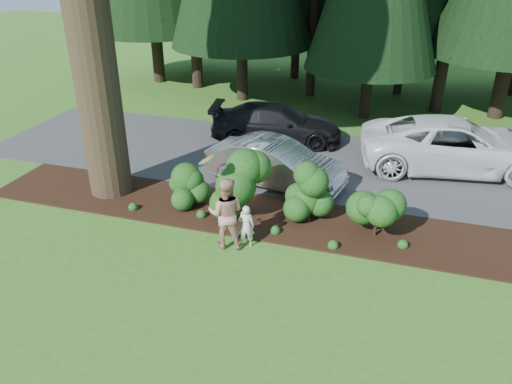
{
  "coord_description": "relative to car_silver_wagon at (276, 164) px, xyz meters",
  "views": [
    {
      "loc": [
        3.77,
        -8.45,
        6.92
      ],
      "look_at": [
        0.43,
        2.22,
        1.3
      ],
      "focal_mm": 35.0,
      "sensor_mm": 36.0,
      "label": 1
    }
  ],
  "objects": [
    {
      "name": "child",
      "position": [
        0.23,
        -3.62,
        -0.17
      ],
      "size": [
        0.47,
        0.37,
        1.15
      ],
      "primitive_type": "imported",
      "rotation": [
        0.0,
        0.0,
        3.38
      ],
      "color": "silver",
      "rests_on": "ground"
    },
    {
      "name": "adult",
      "position": [
        -0.24,
        -3.76,
        0.19
      ],
      "size": [
        1.04,
        0.88,
        1.87
      ],
      "primitive_type": "imported",
      "rotation": [
        0.0,
        0.0,
        3.35
      ],
      "color": "#AB3416",
      "rests_on": "ground"
    },
    {
      "name": "lily_cluster",
      "position": [
        -0.4,
        -2.93,
        -0.25
      ],
      "size": [
        0.69,
        0.09,
        0.57
      ],
      "color": "#133F13",
      "rests_on": "ground"
    },
    {
      "name": "car_dark_suv",
      "position": [
        -0.99,
        3.7,
        0.0
      ],
      "size": [
        5.2,
        2.8,
        1.43
      ],
      "primitive_type": "imported",
      "rotation": [
        0.0,
        0.0,
        1.74
      ],
      "color": "black",
      "rests_on": "driveway"
    },
    {
      "name": "driveway",
      "position": [
        -0.1,
        2.17,
        -0.73
      ],
      "size": [
        22.0,
        6.0,
        0.03
      ],
      "primitive_type": "cube",
      "color": "#38383A",
      "rests_on": "ground"
    },
    {
      "name": "shrub_row",
      "position": [
        0.67,
        -2.19,
        0.06
      ],
      "size": [
        6.53,
        1.6,
        1.61
      ],
      "color": "#133F13",
      "rests_on": "ground"
    },
    {
      "name": "car_white_suv",
      "position": [
        5.37,
        2.96,
        0.14
      ],
      "size": [
        6.52,
        3.78,
        1.71
      ],
      "primitive_type": "imported",
      "rotation": [
        0.0,
        0.0,
        1.73
      ],
      "color": "silver",
      "rests_on": "driveway"
    },
    {
      "name": "car_silver_wagon",
      "position": [
        0.0,
        0.0,
        0.0
      ],
      "size": [
        4.55,
        2.29,
        1.43
      ],
      "primitive_type": "imported",
      "rotation": [
        0.0,
        0.0,
        1.39
      ],
      "color": "silver",
      "rests_on": "driveway"
    },
    {
      "name": "ground",
      "position": [
        -0.1,
        -5.33,
        -0.75
      ],
      "size": [
        80.0,
        80.0,
        0.0
      ],
      "primitive_type": "plane",
      "color": "#34651C",
      "rests_on": "ground"
    },
    {
      "name": "mulch_bed",
      "position": [
        -0.1,
        -2.08,
        -0.72
      ],
      "size": [
        16.0,
        2.5,
        0.05
      ],
      "primitive_type": "cube",
      "color": "black",
      "rests_on": "ground"
    },
    {
      "name": "frisbee",
      "position": [
        -0.89,
        -3.29,
        1.35
      ],
      "size": [
        0.43,
        0.48,
        0.25
      ],
      "color": "#167A6E",
      "rests_on": "ground"
    }
  ]
}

